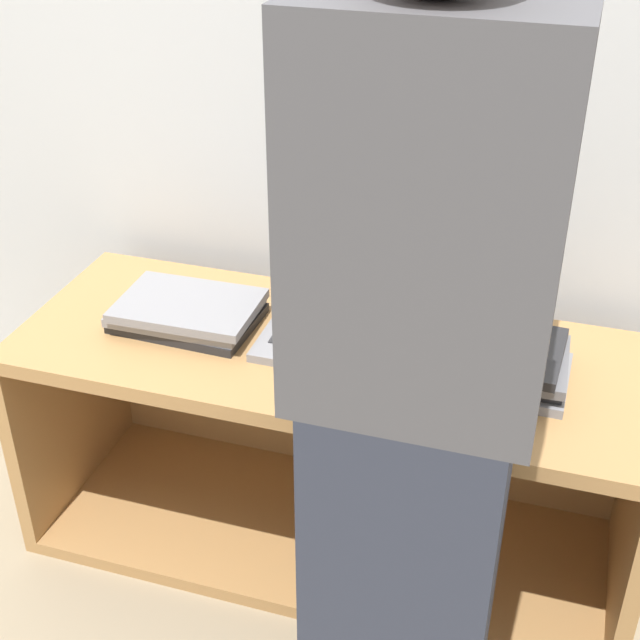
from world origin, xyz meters
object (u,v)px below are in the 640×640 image
(laptop_open, at_px, (338,318))
(laptop_stack_right, at_px, (489,358))
(laptop_stack_left, at_px, (188,311))
(person, at_px, (413,387))

(laptop_open, bearing_deg, laptop_stack_right, -8.75)
(laptop_open, distance_m, laptop_stack_right, 0.35)
(laptop_stack_left, distance_m, laptop_stack_right, 0.70)
(person, bearing_deg, laptop_stack_right, 79.73)
(laptop_stack_left, distance_m, person, 0.79)
(laptop_open, relative_size, person, 0.19)
(laptop_open, distance_m, person, 0.59)
(laptop_stack_right, height_order, person, person)
(laptop_stack_left, relative_size, person, 0.20)
(laptop_stack_left, relative_size, laptop_stack_right, 0.96)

